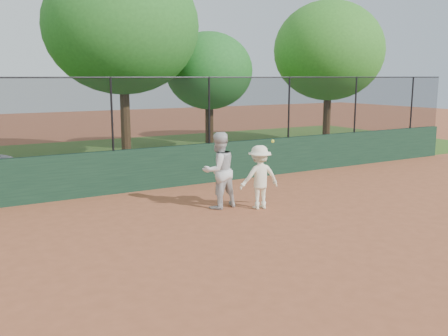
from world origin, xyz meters
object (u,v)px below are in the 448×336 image
tree_4 (329,51)px  player_second (219,170)px  player_main (259,177)px  tree_3 (209,71)px  tree_2 (122,26)px

tree_4 → player_second: bearing=-143.3°
player_main → tree_3: (3.74, 9.41, 2.65)m
tree_2 → tree_4: size_ratio=1.13×
player_second → player_main: bearing=139.9°
tree_2 → tree_4: tree_2 is taller
player_main → tree_3: 10.46m
tree_4 → tree_2: bearing=178.7°
player_second → player_main: 1.01m
player_second → tree_3: bearing=-124.4°
tree_2 → player_main: bearing=-87.2°
player_second → tree_4: tree_4 is taller
tree_2 → tree_3: tree_2 is taller
player_second → tree_4: 13.34m
player_main → player_second: bearing=147.1°
player_main → tree_2: tree_2 is taller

